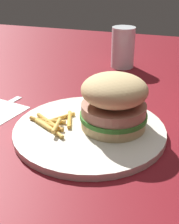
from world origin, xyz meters
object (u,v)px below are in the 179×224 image
object	(u,v)px
plate	(90,130)
sandwich	(114,101)
fries_pile	(53,123)
drink_glass	(124,50)

from	to	relation	value
plate	sandwich	xyz separation A→B (m)	(-0.02, 0.04, 0.05)
fries_pile	drink_glass	world-z (taller)	drink_glass
sandwich	plate	bearing A→B (deg)	-63.95
plate	drink_glass	xyz separation A→B (m)	(-0.38, -0.03, 0.04)
plate	fries_pile	distance (m)	0.07
drink_glass	plate	bearing A→B (deg)	3.77
fries_pile	sandwich	bearing A→B (deg)	106.54
plate	fries_pile	bearing A→B (deg)	-79.61
plate	fries_pile	xyz separation A→B (m)	(0.01, -0.06, 0.01)
fries_pile	drink_glass	bearing A→B (deg)	174.31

